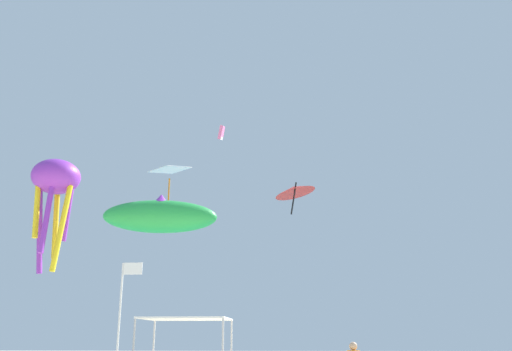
# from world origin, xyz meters

# --- Properties ---
(canopy_tent) EXTENTS (3.03, 2.80, 2.37)m
(canopy_tent) POSITION_xyz_m (-5.36, 1.10, 2.24)
(canopy_tent) COLOR #B2B2B7
(canopy_tent) RESTS_ON ground
(banner_flag) EXTENTS (0.61, 0.06, 3.82)m
(banner_flag) POSITION_xyz_m (-6.50, -2.85, 2.29)
(banner_flag) COLOR silver
(banner_flag) RESTS_ON ground
(kite_delta_red) EXTENTS (3.35, 3.31, 2.85)m
(kite_delta_red) POSITION_xyz_m (-1.17, 21.32, 12.52)
(kite_delta_red) COLOR red
(kite_inflatable_green) EXTENTS (7.74, 3.56, 2.99)m
(kite_inflatable_green) POSITION_xyz_m (-10.11, 15.80, 9.37)
(kite_inflatable_green) COLOR green
(kite_octopus_purple) EXTENTS (3.53, 3.53, 5.97)m
(kite_octopus_purple) POSITION_xyz_m (-13.93, 8.10, 9.55)
(kite_octopus_purple) COLOR purple
(kite_diamond_white) EXTENTS (3.72, 3.71, 3.85)m
(kite_diamond_white) POSITION_xyz_m (-11.50, 23.98, 14.98)
(kite_diamond_white) COLOR white
(kite_parafoil_pink) EXTENTS (0.67, 3.46, 2.11)m
(kite_parafoil_pink) POSITION_xyz_m (-6.60, 19.22, 16.49)
(kite_parafoil_pink) COLOR pink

